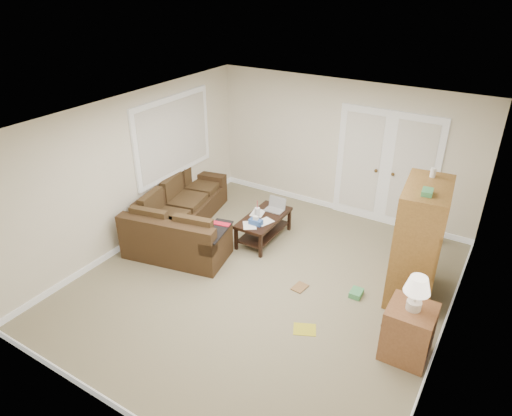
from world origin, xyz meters
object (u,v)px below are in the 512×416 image
Objects in this scene: coffee_table at (264,227)px; side_cabinet at (409,328)px; tv_armoire at (418,242)px; sectional_sofa at (181,220)px.

side_cabinet is (2.81, -1.40, 0.17)m from coffee_table.
coffee_table is at bearing 152.76° from side_cabinet.
tv_armoire is at bearing 101.84° from side_cabinet.
tv_armoire reaches higher than coffee_table.
tv_armoire is at bearing -4.64° from sectional_sofa.
sectional_sofa is at bearing -179.35° from tv_armoire.
coffee_table is 0.60× the size of tv_armoire.
coffee_table is 2.62m from tv_armoire.
side_cabinet is at bearing -83.88° from tv_armoire.
tv_armoire is at bearing -4.63° from coffee_table.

